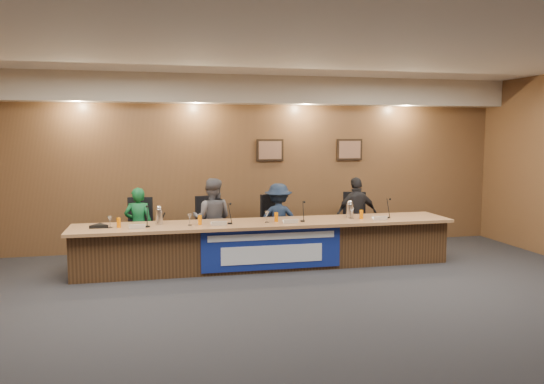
{
  "coord_description": "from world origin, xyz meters",
  "views": [
    {
      "loc": [
        -1.76,
        -5.87,
        2.14
      ],
      "look_at": [
        0.11,
        2.48,
        1.21
      ],
      "focal_mm": 35.0,
      "sensor_mm": 36.0,
      "label": 1
    }
  ],
  "objects": [
    {
      "name": "office_chair_c",
      "position": [
        0.36,
        3.21,
        0.48
      ],
      "size": [
        0.6,
        0.6,
        0.08
      ],
      "primitive_type": "cube",
      "rotation": [
        0.0,
        0.0,
        0.31
      ],
      "color": "black",
      "rests_on": "floor"
    },
    {
      "name": "panelist_d",
      "position": [
        1.83,
        3.11,
        0.69
      ],
      "size": [
        0.83,
        0.4,
        1.38
      ],
      "primitive_type": "imported",
      "rotation": [
        0.0,
        0.0,
        3.23
      ],
      "color": "black",
      "rests_on": "floor"
    },
    {
      "name": "panelist_c",
      "position": [
        0.36,
        3.11,
        0.65
      ],
      "size": [
        0.9,
        0.6,
        1.29
      ],
      "primitive_type": "imported",
      "rotation": [
        0.0,
        0.0,
        2.98
      ],
      "color": "#121E34",
      "rests_on": "floor"
    },
    {
      "name": "ceiling",
      "position": [
        0.0,
        0.0,
        3.2
      ],
      "size": [
        10.0,
        8.0,
        0.04
      ],
      "primitive_type": "cube",
      "color": "silver",
      "rests_on": "wall_back"
    },
    {
      "name": "nameplate_c",
      "position": [
        0.33,
        2.09,
        0.8
      ],
      "size": [
        0.24,
        0.08,
        0.1
      ],
      "primitive_type": "cube",
      "rotation": [
        0.31,
        0.0,
        0.0
      ],
      "color": "white",
      "rests_on": "dais_top"
    },
    {
      "name": "nameplate_d",
      "position": [
        1.84,
        2.08,
        0.8
      ],
      "size": [
        0.24,
        0.08,
        0.1
      ],
      "primitive_type": "cube",
      "rotation": [
        0.31,
        0.0,
        0.0
      ],
      "color": "white",
      "rests_on": "dais_top"
    },
    {
      "name": "microphone_d",
      "position": [
        2.05,
        2.28,
        0.76
      ],
      "size": [
        0.07,
        0.07,
        0.02
      ],
      "primitive_type": "cylinder",
      "color": "black",
      "rests_on": "dais_top"
    },
    {
      "name": "wall_photo_left",
      "position": [
        0.4,
        3.97,
        1.85
      ],
      "size": [
        0.52,
        0.04,
        0.42
      ],
      "primitive_type": "cube",
      "color": "black",
      "rests_on": "wall_back"
    },
    {
      "name": "carafe_right",
      "position": [
        1.44,
        2.45,
        0.87
      ],
      "size": [
        0.12,
        0.12,
        0.23
      ],
      "primitive_type": "cylinder",
      "color": "silver",
      "rests_on": "dais_top"
    },
    {
      "name": "microphone_b",
      "position": [
        -0.62,
        2.26,
        0.76
      ],
      "size": [
        0.07,
        0.07,
        0.02
      ],
      "primitive_type": "cylinder",
      "color": "black",
      "rests_on": "dais_top"
    },
    {
      "name": "microphone_c",
      "position": [
        0.56,
        2.23,
        0.76
      ],
      "size": [
        0.07,
        0.07,
        0.02
      ],
      "primitive_type": "cylinder",
      "color": "black",
      "rests_on": "dais_top"
    },
    {
      "name": "wall_photo_right",
      "position": [
        2.0,
        3.97,
        1.85
      ],
      "size": [
        0.52,
        0.04,
        0.42
      ],
      "primitive_type": "cube",
      "color": "black",
      "rests_on": "wall_back"
    },
    {
      "name": "juice_glass_a",
      "position": [
        -2.3,
        2.31,
        0.82
      ],
      "size": [
        0.06,
        0.06,
        0.15
      ],
      "primitive_type": "cylinder",
      "color": "orange",
      "rests_on": "dais_top"
    },
    {
      "name": "water_glass_c",
      "position": [
        -0.02,
        2.27,
        0.84
      ],
      "size": [
        0.08,
        0.08,
        0.18
      ],
      "primitive_type": "cylinder",
      "color": "silver",
      "rests_on": "dais_top"
    },
    {
      "name": "banner_text_upper",
      "position": [
        0.0,
        1.97,
        0.58
      ],
      "size": [
        2.0,
        0.01,
        0.1
      ],
      "primitive_type": "cube",
      "color": "silver",
      "rests_on": "banner"
    },
    {
      "name": "panelist_a",
      "position": [
        -2.03,
        3.11,
        0.64
      ],
      "size": [
        0.5,
        0.36,
        1.28
      ],
      "primitive_type": "imported",
      "rotation": [
        0.0,
        0.0,
        3.02
      ],
      "color": "#0E4F25",
      "rests_on": "floor"
    },
    {
      "name": "juice_glass_b",
      "position": [
        -1.08,
        2.3,
        0.82
      ],
      "size": [
        0.06,
        0.06,
        0.15
      ],
      "primitive_type": "cylinder",
      "color": "orange",
      "rests_on": "dais_top"
    },
    {
      "name": "panelist_b",
      "position": [
        -0.8,
        3.11,
        0.7
      ],
      "size": [
        0.8,
        0.69,
        1.41
      ],
      "primitive_type": "imported",
      "rotation": [
        0.0,
        0.0,
        2.87
      ],
      "color": "#535157",
      "rests_on": "floor"
    },
    {
      "name": "water_glass_a",
      "position": [
        -2.42,
        2.3,
        0.84
      ],
      "size": [
        0.08,
        0.08,
        0.18
      ],
      "primitive_type": "cylinder",
      "color": "silver",
      "rests_on": "dais_top"
    },
    {
      "name": "microphone_a",
      "position": [
        -1.87,
        2.25,
        0.76
      ],
      "size": [
        0.07,
        0.07,
        0.02
      ],
      "primitive_type": "cylinder",
      "color": "black",
      "rests_on": "dais_top"
    },
    {
      "name": "floor",
      "position": [
        0.0,
        0.0,
        0.0
      ],
      "size": [
        10.0,
        10.0,
        0.0
      ],
      "primitive_type": "plane",
      "color": "black",
      "rests_on": "ground"
    },
    {
      "name": "banner",
      "position": [
        0.0,
        1.99,
        0.38
      ],
      "size": [
        2.2,
        0.02,
        0.65
      ],
      "primitive_type": "cube",
      "color": "navy",
      "rests_on": "dais_body"
    },
    {
      "name": "dais_top",
      "position": [
        0.0,
        2.35,
        0.72
      ],
      "size": [
        6.1,
        0.95,
        0.05
      ],
      "primitive_type": "cube",
      "color": "#9A6B43",
      "rests_on": "dais_body"
    },
    {
      "name": "nameplate_b",
      "position": [
        -0.8,
        2.13,
        0.8
      ],
      "size": [
        0.24,
        0.08,
        0.1
      ],
      "primitive_type": "cube",
      "rotation": [
        0.31,
        0.0,
        0.0
      ],
      "color": "white",
      "rests_on": "dais_top"
    },
    {
      "name": "water_glass_d",
      "position": [
        1.44,
        2.33,
        0.84
      ],
      "size": [
        0.08,
        0.08,
        0.18
      ],
      "primitive_type": "cylinder",
      "color": "silver",
      "rests_on": "dais_top"
    },
    {
      "name": "nameplate_a",
      "position": [
        -2.02,
        2.11,
        0.8
      ],
      "size": [
        0.24,
        0.08,
        0.1
      ],
      "primitive_type": "cube",
      "rotation": [
        0.31,
        0.0,
        0.0
      ],
      "color": "white",
      "rests_on": "dais_top"
    },
    {
      "name": "wall_back",
      "position": [
        0.0,
        4.0,
        1.6
      ],
      "size": [
        10.0,
        0.04,
        3.2
      ],
      "primitive_type": "cube",
      "color": "brown",
      "rests_on": "floor"
    },
    {
      "name": "juice_glass_d",
      "position": [
        1.59,
        2.29,
        0.82
      ],
      "size": [
        0.06,
        0.06,
        0.15
      ],
      "primitive_type": "cylinder",
      "color": "orange",
      "rests_on": "dais_top"
    },
    {
      "name": "water_glass_b",
      "position": [
        -1.24,
        2.27,
        0.84
      ],
      "size": [
        0.08,
        0.08,
        0.18
      ],
      "primitive_type": "cylinder",
      "color": "silver",
      "rests_on": "dais_top"
    },
    {
      "name": "dais_body",
      "position": [
        0.0,
        2.4,
        0.35
      ],
      "size": [
        6.0,
        0.8,
        0.7
      ],
      "primitive_type": "cube",
      "color": "#432B18",
      "rests_on": "floor"
    },
    {
      "name": "office_chair_b",
      "position": [
        -0.8,
        3.21,
        0.48
      ],
      "size": [
        0.59,
        0.59,
        0.08
      ],
      "primitive_type": "cube",
      "rotation": [
        0.0,
        0.0,
        0.26
      ],
      "color": "black",
      "rests_on": "floor"
    },
    {
      "name": "speakerphone",
      "position": [
        -2.58,
        2.36,
        0.78
      ],
      "size": [
        0.32,
        0.32,
        0.05
      ],
      "primitive_type": "cylinder",
      "color": "black",
      "rests_on": "dais_top"
    },
    {
      "name": "juice_glass_c",
      "position": [
        0.14,
        2.32,
        0.82
      ],
      "size": [
        0.06,
        0.06,
        0.15
      ],
      "primitive_type": "cylinder",
      "color": "orange",
      "rests_on": "dais_top"
    },
    {
      "name": "banner_text_lower",
      "position": [
        0.0,
        1.97,
        0.3
      ],
      "size": [
        1.6,
        0.01,
        0.28
      ],
      "primitive_type": "cube",
      "color": "silver",
      "rests_on": "banner"
    },
    {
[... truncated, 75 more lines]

